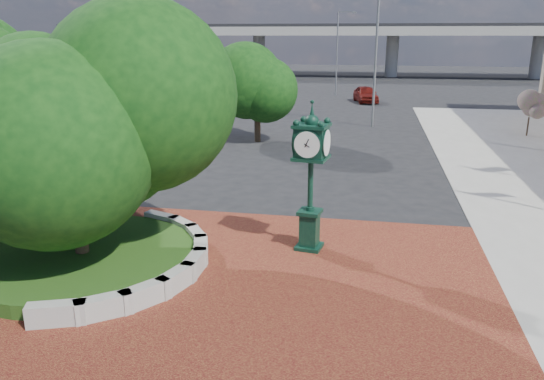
{
  "coord_description": "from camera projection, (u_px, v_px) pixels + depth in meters",
  "views": [
    {
      "loc": [
        2.59,
        -12.21,
        6.12
      ],
      "look_at": [
        -0.0,
        1.5,
        2.0
      ],
      "focal_mm": 35.0,
      "sensor_mm": 36.0,
      "label": 1
    }
  ],
  "objects": [
    {
      "name": "tree_planter",
      "position": [
        69.0,
        131.0,
        13.54
      ],
      "size": [
        5.2,
        5.2,
        6.33
      ],
      "color": "#38281C",
      "rests_on": "ground"
    },
    {
      "name": "tree_street",
      "position": [
        257.0,
        86.0,
        30.46
      ],
      "size": [
        4.4,
        4.4,
        5.45
      ],
      "color": "#38281C",
      "rests_on": "ground"
    },
    {
      "name": "post_clock",
      "position": [
        311.0,
        171.0,
        15.0
      ],
      "size": [
        1.01,
        1.01,
        4.32
      ],
      "color": "black",
      "rests_on": "ground"
    },
    {
      "name": "street_lamp_far",
      "position": [
        339.0,
        47.0,
        53.44
      ],
      "size": [
        1.86,
        0.34,
        8.27
      ],
      "color": "slate",
      "rests_on": "ground"
    },
    {
      "name": "grass_bed",
      "position": [
        83.0,
        258.0,
        14.53
      ],
      "size": [
        6.1,
        6.1,
        0.4
      ],
      "primitive_type": "cylinder",
      "color": "#1F4012",
      "rests_on": "ground"
    },
    {
      "name": "planter_wall",
      "position": [
        162.0,
        262.0,
        14.11
      ],
      "size": [
        2.96,
        6.77,
        0.54
      ],
      "color": "#9E9B93",
      "rests_on": "ground"
    },
    {
      "name": "street_lamp_near",
      "position": [
        380.0,
        45.0,
        34.67
      ],
      "size": [
        2.06,
        0.66,
        9.28
      ],
      "color": "slate",
      "rests_on": "ground"
    },
    {
      "name": "shrub_far",
      "position": [
        530.0,
        111.0,
        32.48
      ],
      "size": [
        1.2,
        1.2,
        2.2
      ],
      "color": "#38281C",
      "rests_on": "ground"
    },
    {
      "name": "plaza",
      "position": [
        253.0,
        298.0,
        12.75
      ],
      "size": [
        12.0,
        12.0,
        0.04
      ],
      "primitive_type": "cube",
      "color": "maroon",
      "rests_on": "ground"
    },
    {
      "name": "parked_car",
      "position": [
        366.0,
        94.0,
        49.12
      ],
      "size": [
        2.71,
        4.7,
        1.5
      ],
      "primitive_type": "imported",
      "rotation": [
        0.0,
        0.0,
        0.22
      ],
      "color": "#61130D",
      "rests_on": "ground"
    },
    {
      "name": "ground",
      "position": [
        261.0,
        280.0,
        13.7
      ],
      "size": [
        200.0,
        200.0,
        0.0
      ],
      "primitive_type": "plane",
      "color": "black",
      "rests_on": "ground"
    },
    {
      "name": "overpass",
      "position": [
        357.0,
        31.0,
        77.85
      ],
      "size": [
        90.0,
        12.0,
        7.5
      ],
      "color": "#9E9B93",
      "rests_on": "ground"
    }
  ]
}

